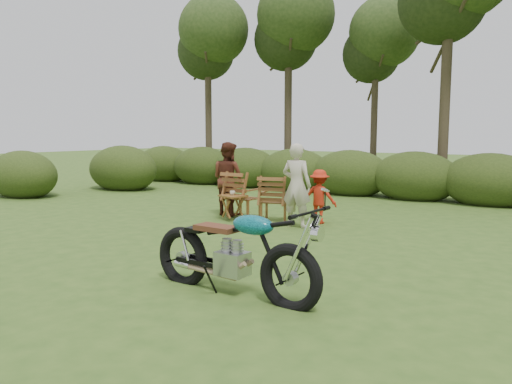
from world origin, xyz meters
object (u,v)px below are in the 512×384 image
Objects in this scene: motorcycle at (233,293)px; child at (319,223)px; side_table at (233,208)px; cup at (232,193)px; lawn_chair_left at (244,217)px; adult_a at (296,227)px; lawn_chair_right at (275,220)px; adult_b at (228,215)px.

motorcycle is 4.93m from child.
cup is (-0.03, 0.04, 0.33)m from side_table.
child is (-1.26, 4.76, 0.00)m from motorcycle.
adult_a reaches higher than lawn_chair_left.
motorcycle is at bearing -53.25° from cup.
cup reaches higher than lawn_chair_left.
motorcycle reaches higher than cup.
cup is (-0.80, -0.50, 0.61)m from lawn_chair_right.
adult_b is at bearing -17.25° from lawn_chair_right.
cup reaches higher than side_table.
cup is at bearing 129.94° from side_table.
cup is at bearing -1.06° from adult_a.
lawn_chair_left is 0.59m from side_table.
cup is at bearing 13.38° from child.
side_table reaches higher than lawn_chair_left.
motorcycle is 5.00m from side_table.
adult_a is at bearing 167.08° from lawn_chair_left.
adult_b is at bearing -2.30° from lawn_chair_left.
child is (2.26, 0.22, 0.00)m from adult_b.
adult_b reaches higher than side_table.
adult_a reaches higher than lawn_chair_right.
cup is at bearing 14.72° from lawn_chair_right.
adult_b reaches higher than lawn_chair_right.
child is (1.79, 0.24, 0.00)m from lawn_chair_left.
child is at bearing -171.35° from lawn_chair_left.
lawn_chair_right is 0.98m from child.
side_table reaches higher than lawn_chair_right.
child is at bearing -111.18° from adult_a.
lawn_chair_right is 1.30m from adult_b.
side_table is at bearing 97.94° from lawn_chair_left.
motorcycle reaches higher than side_table.
side_table is (-2.99, 4.01, 0.28)m from motorcycle.
adult_b is (-0.47, 0.03, 0.00)m from lawn_chair_left.
adult_b is 1.49× the size of child.
motorcycle is at bearing 105.37° from adult_a.
lawn_chair_left is 0.90× the size of child.
motorcycle is 1.99× the size of child.
motorcycle reaches higher than lawn_chair_right.
child is (1.76, 0.72, -0.61)m from cup.
lawn_chair_left is 8.84× the size of cup.
lawn_chair_left is 1.85× the size of side_table.
lawn_chair_left is at bearing -17.88° from adult_a.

